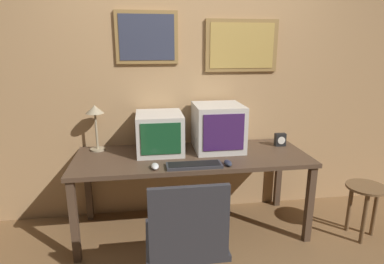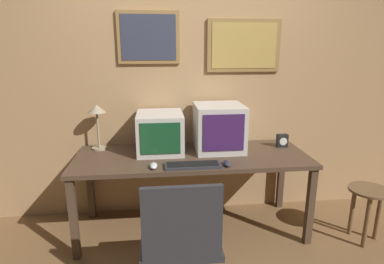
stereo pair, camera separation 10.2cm
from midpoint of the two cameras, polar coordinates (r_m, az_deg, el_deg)
name	(u,v)px [view 1 (the left image)]	position (r m, az deg, el deg)	size (l,w,h in m)	color
wall_back	(186,81)	(3.05, -2.10, 9.07)	(8.00, 0.08, 2.60)	tan
desk	(192,162)	(2.79, -1.05, -5.40)	(1.99, 0.74, 0.71)	#4C3828
monitor_left	(160,133)	(2.83, -6.82, -0.12)	(0.40, 0.45, 0.35)	beige
monitor_right	(218,127)	(2.88, 3.63, 0.87)	(0.42, 0.44, 0.41)	beige
keyboard_main	(194,165)	(2.51, -0.78, -5.92)	(0.43, 0.15, 0.03)	#333338
mouse_near_keyboard	(228,163)	(2.54, 5.26, -5.51)	(0.06, 0.12, 0.04)	#282D3D
mouse_far_corner	(155,166)	(2.49, -7.78, -6.06)	(0.06, 0.12, 0.04)	silver
desk_clock	(280,140)	(3.10, 14.50, -1.33)	(0.10, 0.06, 0.12)	black
desk_lamp	(95,116)	(2.95, -17.80, 2.77)	(0.16, 0.16, 0.41)	tan
office_chair	(186,251)	(2.16, -2.57, -20.43)	(0.52, 0.52, 0.89)	black
side_stool	(365,199)	(3.14, 27.53, -10.48)	(0.33, 0.33, 0.48)	brown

